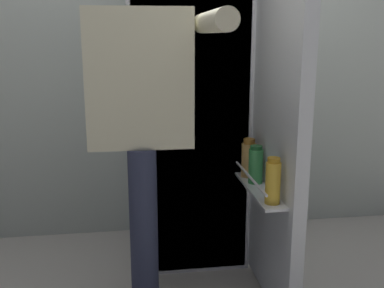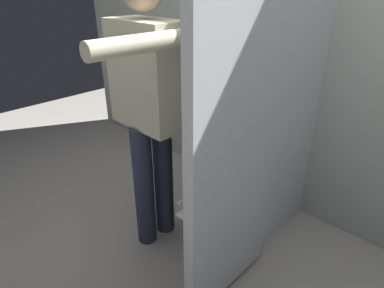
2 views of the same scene
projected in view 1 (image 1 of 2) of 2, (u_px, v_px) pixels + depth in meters
name	position (u px, v px, depth m)	size (l,w,h in m)	color
kitchen_wall	(177.00, 31.00, 2.75)	(4.40, 0.10, 2.54)	beige
refrigerator	(191.00, 101.00, 2.45)	(0.68, 1.20, 1.80)	silver
person	(143.00, 108.00, 1.88)	(0.52, 0.74, 1.59)	#2D334C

